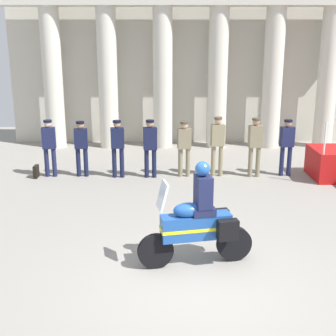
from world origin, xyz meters
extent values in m
plane|color=gray|center=(0.00, 0.00, 0.00)|extent=(28.00, 28.00, 0.00)
cube|color=beige|center=(0.26, 10.94, 3.07)|extent=(13.55, 0.30, 6.15)
cylinder|color=beige|center=(-4.72, 9.99, 2.51)|extent=(0.70, 0.70, 5.02)
cylinder|color=beige|center=(-2.73, 9.99, 2.51)|extent=(0.70, 0.70, 5.02)
cylinder|color=beige|center=(-0.74, 9.99, 2.51)|extent=(0.70, 0.70, 5.02)
cylinder|color=beige|center=(1.26, 9.99, 2.51)|extent=(0.70, 0.70, 5.02)
cylinder|color=beige|center=(3.25, 9.99, 2.51)|extent=(0.70, 0.70, 5.02)
cylinder|color=beige|center=(5.24, 9.99, 2.51)|extent=(0.70, 0.70, 5.02)
cylinder|color=silver|center=(3.72, 5.33, 1.31)|extent=(0.05, 0.05, 0.90)
cylinder|color=#191E42|center=(-4.10, 6.10, 0.42)|extent=(0.13, 0.13, 0.85)
cylinder|color=#191E42|center=(-3.88, 6.10, 0.42)|extent=(0.13, 0.13, 0.85)
cube|color=#191E42|center=(-3.99, 6.10, 1.15)|extent=(0.41, 0.27, 0.62)
sphere|color=beige|center=(-3.99, 6.10, 1.57)|extent=(0.21, 0.21, 0.21)
cylinder|color=black|center=(-3.99, 6.10, 1.65)|extent=(0.24, 0.24, 0.06)
cylinder|color=#141938|center=(-3.18, 6.11, 0.42)|extent=(0.13, 0.13, 0.85)
cylinder|color=#141938|center=(-2.96, 6.11, 0.42)|extent=(0.13, 0.13, 0.85)
cube|color=#141938|center=(-3.07, 6.11, 1.13)|extent=(0.41, 0.27, 0.57)
sphere|color=tan|center=(-3.07, 6.11, 1.52)|extent=(0.21, 0.21, 0.21)
cylinder|color=black|center=(-3.07, 6.11, 1.60)|extent=(0.24, 0.24, 0.06)
cylinder|color=#141938|center=(-2.11, 6.01, 0.44)|extent=(0.13, 0.13, 0.88)
cylinder|color=#141938|center=(-1.89, 6.01, 0.44)|extent=(0.13, 0.13, 0.88)
cube|color=#141938|center=(-2.00, 6.01, 1.17)|extent=(0.41, 0.27, 0.59)
sphere|color=tan|center=(-2.00, 6.01, 1.57)|extent=(0.21, 0.21, 0.21)
cylinder|color=black|center=(-2.00, 6.01, 1.65)|extent=(0.24, 0.24, 0.06)
cylinder|color=#141938|center=(-1.17, 6.00, 0.42)|extent=(0.13, 0.13, 0.84)
cylinder|color=#141938|center=(-0.95, 6.00, 0.42)|extent=(0.13, 0.13, 0.84)
cube|color=#141938|center=(-1.06, 6.00, 1.16)|extent=(0.41, 0.27, 0.64)
sphere|color=tan|center=(-1.06, 6.00, 1.59)|extent=(0.21, 0.21, 0.21)
cylinder|color=black|center=(-1.06, 6.00, 1.66)|extent=(0.24, 0.24, 0.06)
cylinder|color=#7A7056|center=(-0.18, 6.11, 0.42)|extent=(0.13, 0.13, 0.84)
cylinder|color=#7A7056|center=(0.04, 6.11, 0.42)|extent=(0.13, 0.13, 0.84)
cube|color=#7A7056|center=(-0.07, 6.11, 1.13)|extent=(0.41, 0.27, 0.58)
sphere|color=tan|center=(-0.07, 6.11, 1.52)|extent=(0.21, 0.21, 0.21)
cylinder|color=#494334|center=(-0.07, 6.11, 1.60)|extent=(0.24, 0.24, 0.06)
cylinder|color=#847A5B|center=(0.78, 6.15, 0.46)|extent=(0.13, 0.13, 0.92)
cylinder|color=#847A5B|center=(1.00, 6.15, 0.46)|extent=(0.13, 0.13, 0.92)
cube|color=#847A5B|center=(0.89, 6.15, 1.23)|extent=(0.41, 0.27, 0.63)
sphere|color=tan|center=(0.89, 6.15, 1.65)|extent=(0.21, 0.21, 0.21)
cylinder|color=#4F4937|center=(0.89, 6.15, 1.73)|extent=(0.24, 0.24, 0.06)
cylinder|color=#7A7056|center=(1.86, 6.07, 0.44)|extent=(0.13, 0.13, 0.88)
cylinder|color=#7A7056|center=(2.08, 6.07, 0.44)|extent=(0.13, 0.13, 0.88)
cube|color=#7A7056|center=(1.97, 6.07, 1.20)|extent=(0.41, 0.27, 0.64)
sphere|color=tan|center=(1.97, 6.07, 1.63)|extent=(0.21, 0.21, 0.21)
cylinder|color=#494334|center=(1.97, 6.07, 1.71)|extent=(0.24, 0.24, 0.06)
cylinder|color=#191E42|center=(2.81, 6.18, 0.44)|extent=(0.13, 0.13, 0.88)
cylinder|color=#191E42|center=(3.03, 6.18, 0.44)|extent=(0.13, 0.13, 0.88)
cube|color=#191E42|center=(2.92, 6.18, 1.17)|extent=(0.41, 0.27, 0.58)
sphere|color=tan|center=(2.92, 6.18, 1.56)|extent=(0.21, 0.21, 0.21)
cylinder|color=black|center=(2.92, 6.18, 1.64)|extent=(0.24, 0.24, 0.06)
cylinder|color=black|center=(-0.76, 0.48, 0.32)|extent=(0.65, 0.23, 0.64)
cylinder|color=black|center=(0.66, 0.78, 0.32)|extent=(0.66, 0.27, 0.64)
cube|color=#1E4C99|center=(-0.05, 0.63, 0.72)|extent=(1.28, 0.57, 0.44)
ellipsoid|color=#1E4C99|center=(-0.20, 0.60, 1.04)|extent=(0.58, 0.42, 0.26)
cube|color=yellow|center=(-0.05, 0.63, 0.70)|extent=(1.30, 0.59, 0.06)
cube|color=silver|center=(-0.64, 0.50, 1.34)|extent=(0.24, 0.42, 0.47)
cube|color=black|center=(0.49, 0.48, 0.72)|extent=(0.39, 0.25, 0.36)
cube|color=black|center=(0.38, 0.99, 0.72)|extent=(0.39, 0.25, 0.36)
cube|color=#191E42|center=(0.06, 0.65, 1.01)|extent=(0.46, 0.42, 0.14)
cube|color=#191E42|center=(0.06, 0.65, 1.36)|extent=(0.33, 0.41, 0.56)
sphere|color=#1E4C99|center=(0.04, 0.65, 1.77)|extent=(0.26, 0.26, 0.26)
cube|color=black|center=(-4.40, 5.98, 0.18)|extent=(0.10, 0.32, 0.36)
camera|label=1|loc=(-0.54, -6.85, 3.89)|focal=48.99mm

